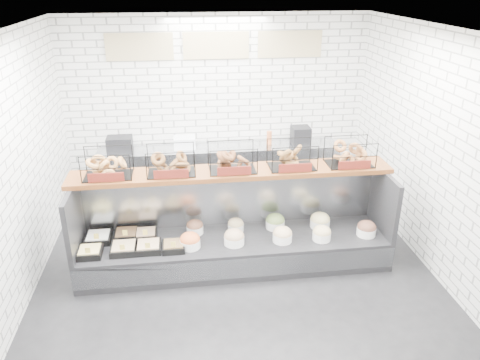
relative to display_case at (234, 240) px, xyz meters
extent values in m
plane|color=black|center=(0.01, -0.34, -0.33)|extent=(5.50, 5.50, 0.00)
cube|color=white|center=(0.01, 2.41, 1.17)|extent=(5.00, 0.02, 3.00)
cube|color=white|center=(-2.49, -0.34, 1.17)|extent=(0.02, 5.50, 3.00)
cube|color=white|center=(2.51, -0.34, 1.17)|extent=(0.02, 5.50, 3.00)
cube|color=white|center=(0.01, -0.34, 2.67)|extent=(5.00, 5.50, 0.02)
cube|color=beige|center=(-1.19, 2.38, 2.17)|extent=(1.05, 0.03, 0.42)
cube|color=beige|center=(0.01, 2.38, 2.17)|extent=(1.05, 0.03, 0.42)
cube|color=beige|center=(1.21, 2.38, 2.17)|extent=(1.05, 0.03, 0.42)
cube|color=black|center=(0.01, -0.04, -0.13)|extent=(4.00, 0.90, 0.40)
cube|color=#93969B|center=(0.01, -0.48, -0.11)|extent=(4.00, 0.03, 0.28)
cube|color=#93969B|center=(0.01, 0.37, 0.47)|extent=(4.00, 0.08, 0.80)
cube|color=black|center=(-1.96, -0.04, 0.47)|extent=(0.06, 0.90, 0.80)
cube|color=black|center=(1.98, -0.04, 0.47)|extent=(0.06, 0.90, 0.80)
cube|color=black|center=(-1.79, -0.24, 0.11)|extent=(0.29, 0.29, 0.08)
cube|color=#E2CC73|center=(-1.79, -0.24, 0.14)|extent=(0.24, 0.24, 0.04)
cube|color=#EFCE53|center=(-1.79, -0.34, 0.20)|extent=(0.06, 0.01, 0.08)
cube|color=black|center=(-1.74, 0.10, 0.11)|extent=(0.32, 0.32, 0.08)
cube|color=white|center=(-1.74, 0.10, 0.14)|extent=(0.27, 0.27, 0.04)
cube|color=#EFCE53|center=(-1.74, -0.01, 0.20)|extent=(0.06, 0.01, 0.08)
cube|color=black|center=(-1.39, -0.20, 0.11)|extent=(0.32, 0.32, 0.08)
cube|color=tan|center=(-1.39, -0.20, 0.14)|extent=(0.27, 0.27, 0.04)
cube|color=#EFCE53|center=(-1.39, -0.31, 0.20)|extent=(0.06, 0.01, 0.08)
cube|color=black|center=(-1.39, 0.14, 0.11)|extent=(0.30, 0.30, 0.08)
cube|color=brown|center=(-1.39, 0.14, 0.14)|extent=(0.25, 0.25, 0.04)
cube|color=#EFCE53|center=(-1.39, 0.03, 0.20)|extent=(0.06, 0.01, 0.08)
cube|color=black|center=(-1.09, -0.21, 0.11)|extent=(0.31, 0.31, 0.08)
cube|color=tan|center=(-1.09, -0.21, 0.14)|extent=(0.26, 0.26, 0.04)
cube|color=#EFCE53|center=(-1.09, -0.31, 0.20)|extent=(0.06, 0.01, 0.08)
cube|color=black|center=(-1.13, 0.10, 0.11)|extent=(0.27, 0.27, 0.08)
cube|color=tan|center=(-1.13, 0.10, 0.14)|extent=(0.23, 0.23, 0.04)
cube|color=#EFCE53|center=(-1.13, 0.01, 0.20)|extent=(0.06, 0.01, 0.08)
cube|color=black|center=(-0.78, -0.23, 0.11)|extent=(0.28, 0.28, 0.08)
cube|color=brown|center=(-0.78, -0.23, 0.14)|extent=(0.23, 0.23, 0.04)
cube|color=#EFCE53|center=(-0.78, -0.33, 0.20)|extent=(0.06, 0.01, 0.08)
cylinder|color=white|center=(-0.57, -0.20, 0.12)|extent=(0.26, 0.26, 0.11)
ellipsoid|color=#D35F2C|center=(-0.57, -0.20, 0.18)|extent=(0.25, 0.25, 0.18)
cylinder|color=white|center=(-0.50, 0.14, 0.12)|extent=(0.22, 0.22, 0.11)
ellipsoid|color=brown|center=(-0.50, 0.14, 0.18)|extent=(0.22, 0.22, 0.15)
cylinder|color=white|center=(-0.02, -0.19, 0.12)|extent=(0.26, 0.26, 0.11)
ellipsoid|color=tan|center=(-0.02, -0.19, 0.18)|extent=(0.26, 0.26, 0.18)
cylinder|color=white|center=(0.04, 0.12, 0.12)|extent=(0.21, 0.21, 0.11)
ellipsoid|color=tan|center=(0.04, 0.12, 0.18)|extent=(0.21, 0.21, 0.15)
cylinder|color=white|center=(0.60, -0.21, 0.12)|extent=(0.25, 0.25, 0.11)
ellipsoid|color=tan|center=(0.60, -0.21, 0.18)|extent=(0.24, 0.24, 0.17)
cylinder|color=white|center=(0.58, 0.15, 0.12)|extent=(0.26, 0.26, 0.11)
ellipsoid|color=olive|center=(0.58, 0.15, 0.18)|extent=(0.25, 0.25, 0.18)
cylinder|color=white|center=(1.11, -0.24, 0.12)|extent=(0.24, 0.24, 0.11)
ellipsoid|color=tan|center=(1.11, -0.24, 0.18)|extent=(0.23, 0.23, 0.16)
cylinder|color=white|center=(1.19, 0.09, 0.12)|extent=(0.27, 0.27, 0.11)
ellipsoid|color=#D3C382|center=(1.19, 0.09, 0.18)|extent=(0.26, 0.26, 0.18)
cylinder|color=white|center=(1.73, -0.20, 0.12)|extent=(0.25, 0.25, 0.11)
ellipsoid|color=brown|center=(1.73, -0.20, 0.18)|extent=(0.25, 0.25, 0.17)
cube|color=#4E2710|center=(0.01, 0.18, 0.90)|extent=(4.10, 0.50, 0.06)
cube|color=black|center=(-1.52, 0.18, 1.10)|extent=(0.60, 0.38, 0.34)
cube|color=#56170F|center=(-1.52, -0.02, 1.00)|extent=(0.42, 0.02, 0.11)
cube|color=black|center=(-0.76, 0.18, 1.10)|extent=(0.60, 0.38, 0.34)
cube|color=#56170F|center=(-0.76, -0.02, 1.00)|extent=(0.42, 0.02, 0.11)
cube|color=black|center=(0.01, 0.18, 1.10)|extent=(0.60, 0.38, 0.34)
cube|color=#56170F|center=(0.01, -0.02, 1.00)|extent=(0.42, 0.02, 0.11)
cube|color=black|center=(0.78, 0.18, 1.10)|extent=(0.60, 0.38, 0.34)
cube|color=#56170F|center=(0.78, -0.02, 1.00)|extent=(0.42, 0.02, 0.11)
cube|color=black|center=(1.54, 0.18, 1.10)|extent=(0.60, 0.38, 0.34)
cube|color=#56170F|center=(1.54, -0.02, 1.00)|extent=(0.42, 0.02, 0.11)
cube|color=#93969B|center=(0.01, 2.09, 0.12)|extent=(4.00, 0.60, 0.90)
cube|color=black|center=(-1.61, 2.08, 0.69)|extent=(0.40, 0.30, 0.24)
cube|color=silver|center=(-0.57, 2.11, 0.66)|extent=(0.35, 0.28, 0.18)
cylinder|color=#BF602F|center=(0.86, 2.11, 0.68)|extent=(0.09, 0.09, 0.22)
cube|color=black|center=(1.38, 2.04, 0.72)|extent=(0.30, 0.30, 0.30)
camera|label=1|loc=(-0.60, -5.27, 3.21)|focal=35.00mm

